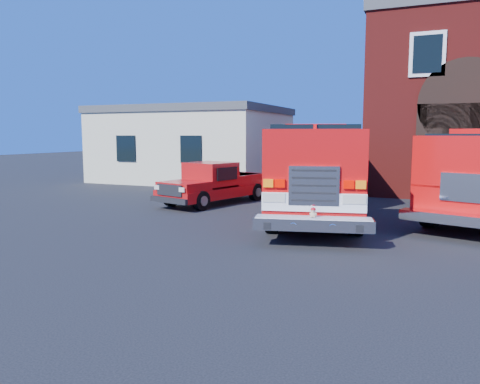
% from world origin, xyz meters
% --- Properties ---
extents(ground, '(100.00, 100.00, 0.00)m').
position_xyz_m(ground, '(0.00, 0.00, 0.00)').
color(ground, black).
rests_on(ground, ground).
extents(side_building, '(10.20, 8.20, 4.35)m').
position_xyz_m(side_building, '(-9.00, 13.00, 2.20)').
color(side_building, beige).
rests_on(side_building, ground).
extents(fire_engine, '(4.92, 10.22, 3.04)m').
position_xyz_m(fire_engine, '(0.73, 3.73, 1.57)').
color(fire_engine, black).
rests_on(fire_engine, ground).
extents(pickup_truck, '(3.11, 5.37, 1.66)m').
position_xyz_m(pickup_truck, '(-3.58, 4.69, 0.78)').
color(pickup_truck, black).
rests_on(pickup_truck, ground).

